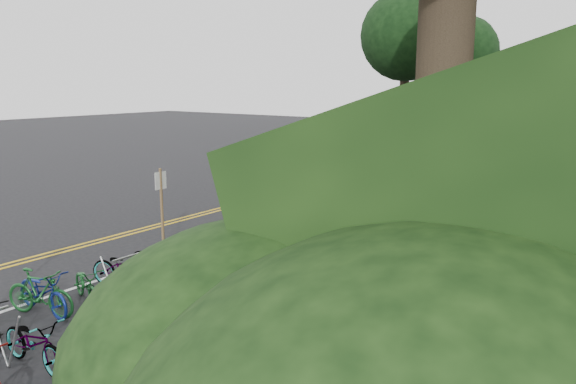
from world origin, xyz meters
name	(u,v)px	position (x,y,z in m)	size (l,w,h in m)	color
road_markings	(272,219)	(0.63, 10.10, 0.00)	(7.47, 80.00, 0.01)	gold
red_curb	(425,228)	(5.70, 12.00, 0.05)	(0.25, 28.00, 0.10)	maroon
bike_racks_rest	(369,191)	(3.00, 13.00, 0.85)	(1.14, 23.00, 1.17)	#9FA0A1
signposts_rest	(329,167)	(0.60, 14.00, 1.43)	(0.08, 18.40, 2.50)	brown
bike_front	(43,292)	(1.79, 0.58, 0.49)	(1.85, 0.64, 0.97)	navy
bike_valet	(144,280)	(2.99, 2.33, 0.48)	(3.49, 13.00, 1.10)	slate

